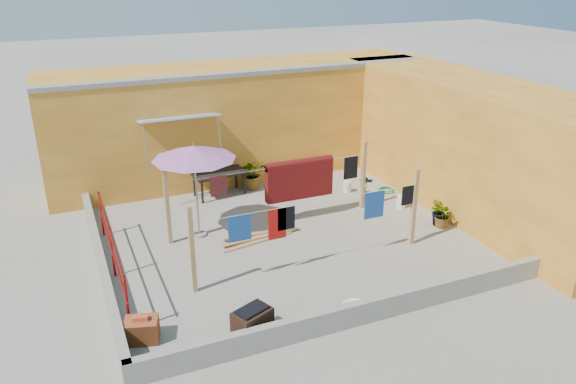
{
  "coord_description": "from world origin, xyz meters",
  "views": [
    {
      "loc": [
        -4.52,
        -10.71,
        5.95
      ],
      "look_at": [
        0.2,
        0.3,
        1.0
      ],
      "focal_mm": 35.0,
      "sensor_mm": 36.0,
      "label": 1
    }
  ],
  "objects_px": {
    "brazier": "(252,323)",
    "water_jug_b": "(347,187)",
    "plant_back_a": "(253,174)",
    "patio_umbrella": "(194,153)",
    "green_hose": "(386,190)",
    "outdoor_table": "(219,174)",
    "white_basin": "(356,308)",
    "water_jug_a": "(401,202)",
    "brick_stack": "(142,330)"
  },
  "relations": [
    {
      "from": "outdoor_table",
      "to": "brazier",
      "type": "height_order",
      "value": "outdoor_table"
    },
    {
      "from": "outdoor_table",
      "to": "white_basin",
      "type": "relative_size",
      "value": 2.74
    },
    {
      "from": "brazier",
      "to": "water_jug_b",
      "type": "distance_m",
      "value": 6.87
    },
    {
      "from": "white_basin",
      "to": "water_jug_b",
      "type": "xyz_separation_m",
      "value": [
        2.61,
        5.09,
        0.1
      ]
    },
    {
      "from": "patio_umbrella",
      "to": "brick_stack",
      "type": "xyz_separation_m",
      "value": [
        -1.9,
        -3.45,
        -1.82
      ]
    },
    {
      "from": "green_hose",
      "to": "plant_back_a",
      "type": "relative_size",
      "value": 0.54
    },
    {
      "from": "brick_stack",
      "to": "brazier",
      "type": "relative_size",
      "value": 0.86
    },
    {
      "from": "white_basin",
      "to": "plant_back_a",
      "type": "relative_size",
      "value": 0.63
    },
    {
      "from": "water_jug_b",
      "to": "water_jug_a",
      "type": "bearing_deg",
      "value": -62.78
    },
    {
      "from": "brazier",
      "to": "plant_back_a",
      "type": "xyz_separation_m",
      "value": [
        2.32,
        6.4,
        0.15
      ]
    },
    {
      "from": "patio_umbrella",
      "to": "green_hose",
      "type": "bearing_deg",
      "value": 6.27
    },
    {
      "from": "patio_umbrella",
      "to": "green_hose",
      "type": "distance_m",
      "value": 5.88
    },
    {
      "from": "brazier",
      "to": "plant_back_a",
      "type": "bearing_deg",
      "value": 70.09
    },
    {
      "from": "white_basin",
      "to": "brazier",
      "type": "bearing_deg",
      "value": -180.0
    },
    {
      "from": "brazier",
      "to": "water_jug_a",
      "type": "bearing_deg",
      "value": 33.67
    },
    {
      "from": "outdoor_table",
      "to": "water_jug_b",
      "type": "height_order",
      "value": "outdoor_table"
    },
    {
      "from": "patio_umbrella",
      "to": "water_jug_b",
      "type": "xyz_separation_m",
      "value": [
        4.47,
        0.99,
        -1.87
      ]
    },
    {
      "from": "water_jug_b",
      "to": "plant_back_a",
      "type": "height_order",
      "value": "plant_back_a"
    },
    {
      "from": "water_jug_a",
      "to": "plant_back_a",
      "type": "distance_m",
      "value": 4.17
    },
    {
      "from": "green_hose",
      "to": "plant_back_a",
      "type": "distance_m",
      "value": 3.77
    },
    {
      "from": "outdoor_table",
      "to": "water_jug_a",
      "type": "bearing_deg",
      "value": -33.27
    },
    {
      "from": "brazier",
      "to": "plant_back_a",
      "type": "distance_m",
      "value": 6.81
    },
    {
      "from": "outdoor_table",
      "to": "plant_back_a",
      "type": "distance_m",
      "value": 1.02
    },
    {
      "from": "green_hose",
      "to": "water_jug_a",
      "type": "bearing_deg",
      "value": -103.54
    },
    {
      "from": "water_jug_a",
      "to": "brick_stack",
      "type": "bearing_deg",
      "value": -157.61
    },
    {
      "from": "brazier",
      "to": "green_hose",
      "type": "height_order",
      "value": "brazier"
    },
    {
      "from": "brazier",
      "to": "water_jug_b",
      "type": "relative_size",
      "value": 2.15
    },
    {
      "from": "outdoor_table",
      "to": "plant_back_a",
      "type": "relative_size",
      "value": 1.73
    },
    {
      "from": "brick_stack",
      "to": "water_jug_b",
      "type": "height_order",
      "value": "brick_stack"
    },
    {
      "from": "water_jug_b",
      "to": "green_hose",
      "type": "relative_size",
      "value": 0.75
    },
    {
      "from": "patio_umbrella",
      "to": "brazier",
      "type": "relative_size",
      "value": 3.0
    },
    {
      "from": "outdoor_table",
      "to": "white_basin",
      "type": "height_order",
      "value": "outdoor_table"
    },
    {
      "from": "patio_umbrella",
      "to": "green_hose",
      "type": "xyz_separation_m",
      "value": [
        5.5,
        0.6,
        -1.99
      ]
    },
    {
      "from": "patio_umbrella",
      "to": "white_basin",
      "type": "xyz_separation_m",
      "value": [
        1.86,
        -4.1,
        -1.98
      ]
    },
    {
      "from": "water_jug_b",
      "to": "white_basin",
      "type": "bearing_deg",
      "value": -117.15
    },
    {
      "from": "green_hose",
      "to": "water_jug_b",
      "type": "bearing_deg",
      "value": 159.86
    },
    {
      "from": "water_jug_a",
      "to": "water_jug_b",
      "type": "bearing_deg",
      "value": 117.22
    },
    {
      "from": "water_jug_b",
      "to": "plant_back_a",
      "type": "bearing_deg",
      "value": 150.29
    },
    {
      "from": "outdoor_table",
      "to": "water_jug_b",
      "type": "bearing_deg",
      "value": -19.61
    },
    {
      "from": "patio_umbrella",
      "to": "outdoor_table",
      "type": "height_order",
      "value": "patio_umbrella"
    },
    {
      "from": "brick_stack",
      "to": "water_jug_b",
      "type": "distance_m",
      "value": 7.75
    },
    {
      "from": "brick_stack",
      "to": "white_basin",
      "type": "relative_size",
      "value": 1.18
    },
    {
      "from": "patio_umbrella",
      "to": "green_hose",
      "type": "height_order",
      "value": "patio_umbrella"
    },
    {
      "from": "white_basin",
      "to": "green_hose",
      "type": "distance_m",
      "value": 5.95
    },
    {
      "from": "brick_stack",
      "to": "green_hose",
      "type": "bearing_deg",
      "value": 28.71
    },
    {
      "from": "white_basin",
      "to": "water_jug_a",
      "type": "height_order",
      "value": "water_jug_a"
    },
    {
      "from": "patio_umbrella",
      "to": "water_jug_a",
      "type": "xyz_separation_m",
      "value": [
        5.23,
        -0.51,
        -1.86
      ]
    },
    {
      "from": "outdoor_table",
      "to": "green_hose",
      "type": "xyz_separation_m",
      "value": [
        4.34,
        -1.56,
        -0.57
      ]
    },
    {
      "from": "brazier",
      "to": "green_hose",
      "type": "distance_m",
      "value": 7.36
    },
    {
      "from": "green_hose",
      "to": "plant_back_a",
      "type": "height_order",
      "value": "plant_back_a"
    }
  ]
}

